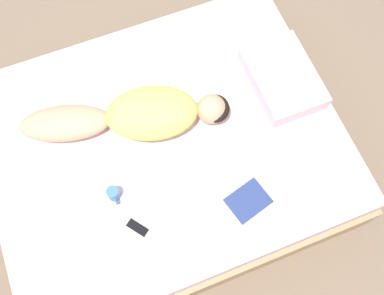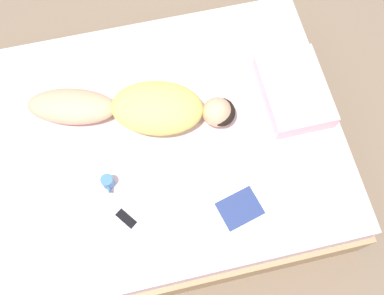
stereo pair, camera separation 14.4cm
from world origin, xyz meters
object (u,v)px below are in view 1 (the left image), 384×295
Objects in this scene: person at (136,115)px; cell_phone at (138,228)px; coffee_mug at (114,194)px; open_magazine at (234,183)px.

person is 7.95× the size of cell_phone.
person reaches higher than coffee_mug.
cell_phone is (0.61, -0.21, -0.09)m from person.
open_magazine is 0.69m from coffee_mug.
coffee_mug is at bearing -119.54° from open_magazine.
open_magazine and cell_phone have the same top height.
person is 0.66m from cell_phone.
person is at bearing 144.74° from coffee_mug.
coffee_mug is (0.39, -0.28, -0.05)m from person.
coffee_mug is (-0.18, -0.66, 0.04)m from open_magazine.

